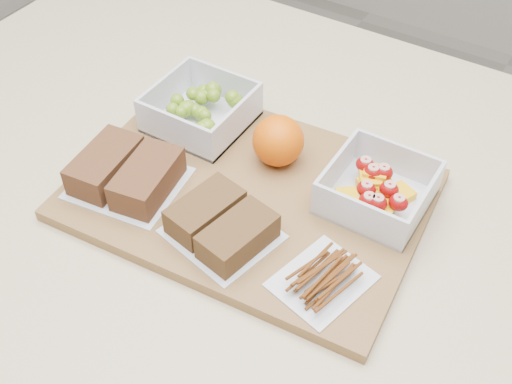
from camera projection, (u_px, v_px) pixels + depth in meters
cutting_board at (249, 195)px, 0.79m from camera, size 0.44×0.33×0.02m
grape_container at (202, 109)px, 0.86m from camera, size 0.12×0.12×0.05m
fruit_container at (377, 191)px, 0.76m from camera, size 0.12×0.12×0.05m
orange at (278, 141)px, 0.80m from camera, size 0.07×0.07×0.07m
sandwich_bag_left at (127, 172)px, 0.78m from camera, size 0.14×0.13×0.04m
sandwich_bag_center at (222, 224)px, 0.72m from camera, size 0.14×0.13×0.04m
pretzel_bag at (323, 275)px, 0.68m from camera, size 0.10×0.12×0.02m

